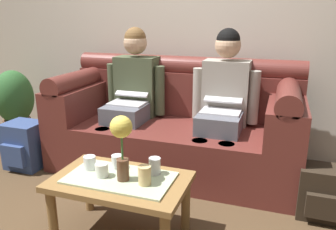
# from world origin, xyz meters

# --- Properties ---
(back_wall_patterned) EXTENTS (6.00, 0.12, 2.90)m
(back_wall_patterned) POSITION_xyz_m (0.00, 1.70, 1.45)
(back_wall_patterned) COLOR beige
(back_wall_patterned) RESTS_ON ground_plane
(couch) EXTENTS (2.10, 0.88, 0.96)m
(couch) POSITION_xyz_m (-0.00, 1.17, 0.37)
(couch) COLOR maroon
(couch) RESTS_ON ground_plane
(person_left) EXTENTS (0.56, 0.67, 1.22)m
(person_left) POSITION_xyz_m (-0.41, 1.17, 0.66)
(person_left) COLOR #595B66
(person_left) RESTS_ON ground_plane
(person_right) EXTENTS (0.56, 0.67, 1.22)m
(person_right) POSITION_xyz_m (0.41, 1.17, 0.66)
(person_right) COLOR #595B66
(person_right) RESTS_ON ground_plane
(coffee_table) EXTENTS (0.80, 0.49, 0.40)m
(coffee_table) POSITION_xyz_m (0.00, 0.09, 0.33)
(coffee_table) COLOR olive
(coffee_table) RESTS_ON ground_plane
(flower_vase) EXTENTS (0.13, 0.13, 0.38)m
(flower_vase) POSITION_xyz_m (0.04, 0.06, 0.66)
(flower_vase) COLOR brown
(flower_vase) RESTS_ON coffee_table
(cup_near_left) EXTENTS (0.07, 0.07, 0.11)m
(cup_near_left) POSITION_xyz_m (0.17, 0.05, 0.46)
(cup_near_left) COLOR #DBB77A
(cup_near_left) RESTS_ON coffee_table
(cup_near_right) EXTENTS (0.07, 0.07, 0.08)m
(cup_near_right) POSITION_xyz_m (-0.07, 0.20, 0.44)
(cup_near_right) COLOR silver
(cup_near_right) RESTS_ON coffee_table
(cup_far_center) EXTENTS (0.07, 0.07, 0.08)m
(cup_far_center) POSITION_xyz_m (-0.22, 0.12, 0.44)
(cup_far_center) COLOR silver
(cup_far_center) RESTS_ON coffee_table
(cup_far_left) EXTENTS (0.08, 0.08, 0.08)m
(cup_far_left) POSITION_xyz_m (-0.10, 0.06, 0.44)
(cup_far_left) COLOR white
(cup_far_left) RESTS_ON coffee_table
(cup_far_right) EXTENTS (0.07, 0.07, 0.10)m
(cup_far_right) POSITION_xyz_m (0.18, 0.19, 0.45)
(cup_far_right) COLOR silver
(cup_far_right) RESTS_ON coffee_table
(backpack_right) EXTENTS (0.31, 0.26, 0.36)m
(backpack_right) POSITION_xyz_m (1.18, 0.71, 0.18)
(backpack_right) COLOR #2D2319
(backpack_right) RESTS_ON ground_plane
(backpack_left) EXTENTS (0.32, 0.31, 0.42)m
(backpack_left) POSITION_xyz_m (-1.26, 0.70, 0.21)
(backpack_left) COLOR #33477A
(backpack_left) RESTS_ON ground_plane
(potted_plant) EXTENTS (0.40, 0.40, 0.78)m
(potted_plant) POSITION_xyz_m (-1.79, 1.19, 0.43)
(potted_plant) COLOR brown
(potted_plant) RESTS_ON ground_plane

